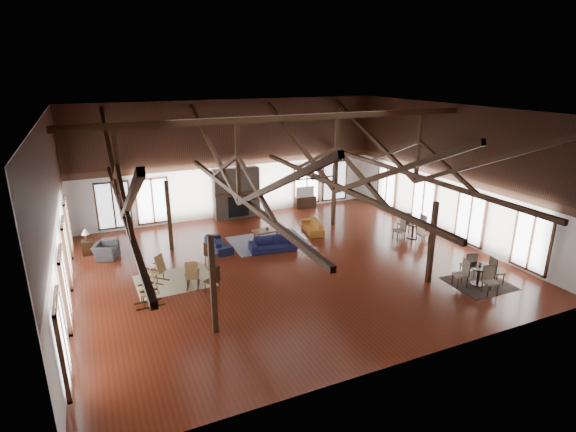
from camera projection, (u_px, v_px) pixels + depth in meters
name	position (u px, v px, depth m)	size (l,w,h in m)	color
floor	(289.00, 264.00, 17.95)	(16.00, 16.00, 0.00)	#571D12
ceiling	(289.00, 111.00, 16.07)	(16.00, 14.00, 0.02)	black
wall_back	(233.00, 159.00, 23.07)	(16.00, 0.02, 6.00)	silver
wall_front	(408.00, 260.00, 10.95)	(16.00, 0.02, 6.00)	silver
wall_left	(54.00, 219.00, 13.89)	(0.02, 14.00, 6.00)	silver
wall_right	(451.00, 173.00, 20.13)	(0.02, 14.00, 6.00)	silver
roof_truss	(289.00, 165.00, 16.69)	(15.60, 14.07, 3.14)	black
post_grid	(289.00, 228.00, 17.47)	(8.16, 7.16, 3.05)	black
fireplace	(236.00, 193.00, 23.32)	(2.50, 0.69, 2.60)	brown
ceiling_fan	(314.00, 177.00, 16.11)	(1.60, 1.60, 0.75)	black
sofa_navy_front	(273.00, 244.00, 19.23)	(1.99, 0.78, 0.58)	#141437
sofa_navy_left	(219.00, 244.00, 19.34)	(0.71, 1.80, 0.53)	#141A37
sofa_orange	(312.00, 227.00, 21.44)	(0.71, 1.81, 0.53)	#A4611F
coffee_table	(268.00, 231.00, 20.32)	(1.40, 0.81, 0.51)	brown
vase	(267.00, 228.00, 20.24)	(0.16, 0.16, 0.17)	#B2B2B2
armchair	(106.00, 251.00, 18.44)	(0.85, 0.97, 0.63)	#2E2E31
side_table_lamp	(87.00, 245.00, 18.79)	(0.45, 0.45, 1.15)	black
rocking_chair_a	(158.00, 269.00, 16.31)	(0.90, 0.89, 1.07)	olive
rocking_chair_b	(192.00, 275.00, 15.92)	(0.65, 0.88, 1.01)	olive
rocking_chair_c	(151.00, 289.00, 14.75)	(0.93, 0.54, 1.17)	olive
side_chair_a	(210.00, 252.00, 17.66)	(0.59, 0.59, 0.99)	black
side_chair_b	(214.00, 278.00, 15.46)	(0.57, 0.57, 0.99)	black
cafe_table_near	(479.00, 272.00, 16.11)	(1.94, 1.94, 0.99)	black
cafe_table_far	(413.00, 227.00, 20.60)	(1.97, 1.97, 1.02)	black
cup_near	(480.00, 264.00, 16.13)	(0.11, 0.11, 0.09)	#B2B2B2
cup_far	(413.00, 222.00, 20.47)	(0.13, 0.13, 0.11)	#B2B2B2
tv_console	(305.00, 202.00, 25.27)	(1.21, 0.46, 0.61)	black
television	(304.00, 192.00, 25.07)	(1.06, 0.14, 0.61)	#B2B2B2
rug_tan	(174.00, 281.00, 16.53)	(2.72, 2.14, 0.01)	tan
rug_navy	(268.00, 241.00, 20.30)	(3.33, 2.50, 0.01)	#181943
rug_dark	(479.00, 283.00, 16.33)	(2.08, 1.89, 0.01)	black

